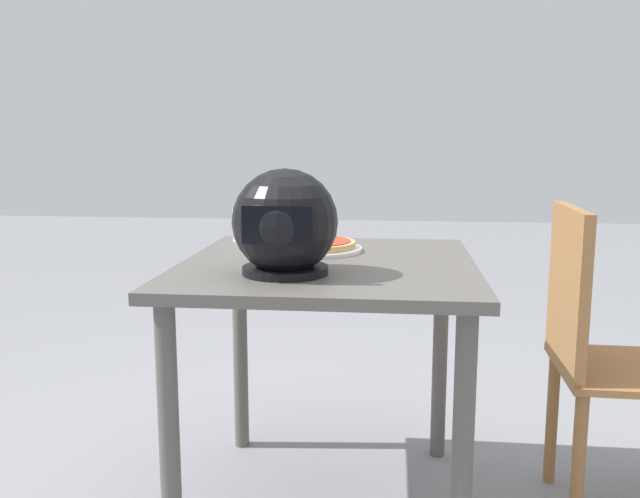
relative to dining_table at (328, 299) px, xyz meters
The scene contains 6 objects.
dining_table is the anchor object (origin of this frame).
pizza_plate 0.21m from the dining_table, 68.41° to the right, with size 0.30×0.30×0.01m, color white.
pizza 0.22m from the dining_table, 67.22° to the right, with size 0.26×0.26×0.05m.
motorcycle_helmet 0.32m from the dining_table, 64.50° to the left, with size 0.27×0.27×0.27m.
drinking_glass 0.49m from the dining_table, 46.33° to the right, with size 0.07×0.07×0.11m, color silver.
chair_side 0.78m from the dining_table, behind, with size 0.41×0.41×0.90m.
Camera 1 is at (-0.18, 1.85, 1.09)m, focal length 37.88 mm.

